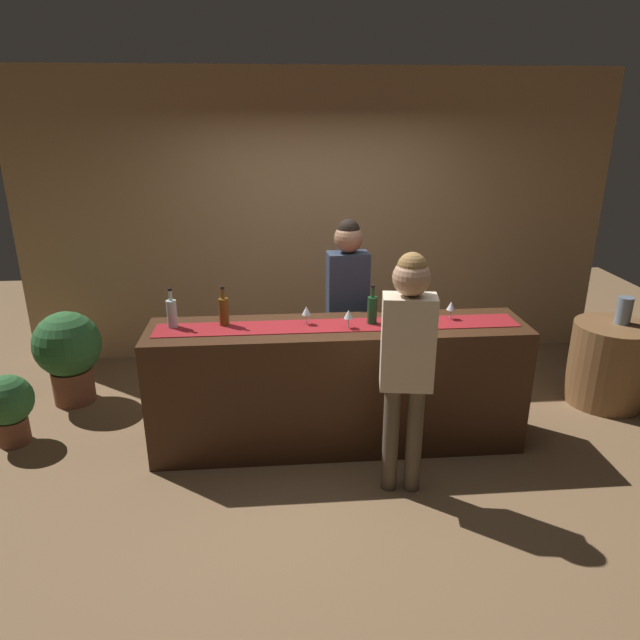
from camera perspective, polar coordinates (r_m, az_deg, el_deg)
The scene contains 16 objects.
ground_plane at distance 4.74m, azimuth 1.68°, elevation -11.88°, with size 10.00×10.00×0.00m, color brown.
back_wall at distance 6.00m, azimuth -0.25°, elevation 9.97°, with size 6.00×0.12×2.90m, color tan.
bar_counter at distance 4.49m, azimuth 1.74°, elevation -6.51°, with size 2.84×0.60×0.99m, color #3D2314.
counter_runner_cloth at distance 4.29m, azimuth 1.81°, elevation -0.54°, with size 2.70×0.28×0.01m, color maroon.
wine_bottle_amber at distance 4.32m, azimuth -9.49°, elevation 0.88°, with size 0.07×0.07×0.30m.
wine_bottle_green at distance 4.31m, azimuth 5.19°, elevation 1.04°, with size 0.07×0.07×0.30m.
wine_bottle_clear at distance 4.35m, azimuth -14.43°, elevation 0.67°, with size 0.07×0.07×0.30m.
wine_glass_near_customer at distance 4.50m, azimuth 12.83°, elevation 1.32°, with size 0.07×0.07×0.14m.
wine_glass_mid_counter at distance 4.21m, azimuth 2.83°, elevation 0.52°, with size 0.07×0.07×0.14m.
wine_glass_far_end at distance 4.28m, azimuth -1.35°, elevation 0.87°, with size 0.07×0.07×0.14m.
bartender at distance 4.84m, azimuth 2.73°, elevation 2.41°, with size 0.35×0.24×1.68m.
customer_sipping at distance 3.76m, azimuth 8.63°, elevation -3.01°, with size 0.37×0.25×1.70m.
round_side_table at distance 5.77m, azimuth 26.62°, elevation -3.87°, with size 0.68×0.68×0.74m, color brown.
vase_on_side_table at distance 5.68m, azimuth 27.85°, elevation 0.84°, with size 0.13×0.13×0.24m, color slate.
potted_plant_tall at distance 5.58m, azimuth -23.62°, elevation -2.84°, with size 0.58×0.58×0.85m.
potted_plant_small at distance 5.16m, azimuth -28.44°, elevation -7.41°, with size 0.40×0.40×0.58m.
Camera 1 is at (-0.48, -3.99, 2.51)m, focal length 32.38 mm.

